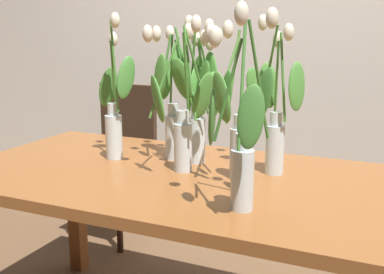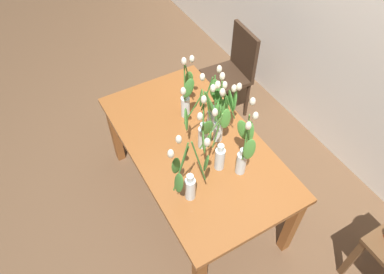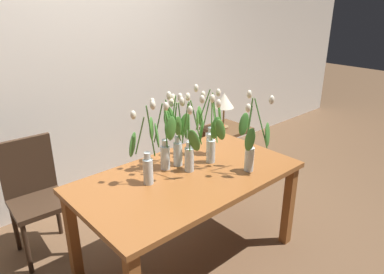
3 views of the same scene
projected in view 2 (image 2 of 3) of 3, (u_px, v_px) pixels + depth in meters
The scene contains 11 objects.
ground_plane at pixel (194, 197), 3.16m from camera, with size 18.00×18.00×0.00m, color brown.
room_wall_rear at pixel (369, 14), 2.62m from camera, with size 9.00×0.10×2.70m, color silver.
dining_table at pixel (195, 151), 2.68m from camera, with size 1.60×0.90×0.74m.
tulip_vase_0 at pixel (213, 108), 2.52m from camera, with size 0.24×0.21×0.56m.
tulip_vase_1 at pixel (223, 116), 2.47m from camera, with size 0.23×0.18×0.57m.
tulip_vase_2 at pixel (216, 151), 2.33m from camera, with size 0.12×0.18×0.55m.
tulip_vase_3 at pixel (189, 179), 2.15m from camera, with size 0.20×0.27×0.59m.
tulip_vase_4 at pixel (186, 98), 2.66m from camera, with size 0.23×0.17×0.58m.
tulip_vase_5 at pixel (204, 125), 2.42m from camera, with size 0.24×0.28×0.57m.
tulip_vase_6 at pixel (244, 150), 2.30m from camera, with size 0.25×0.17×0.57m.
dining_chair at pixel (233, 69), 3.52m from camera, with size 0.42×0.42×0.93m.
Camera 2 is at (1.45, -0.85, 2.74)m, focal length 33.55 mm.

